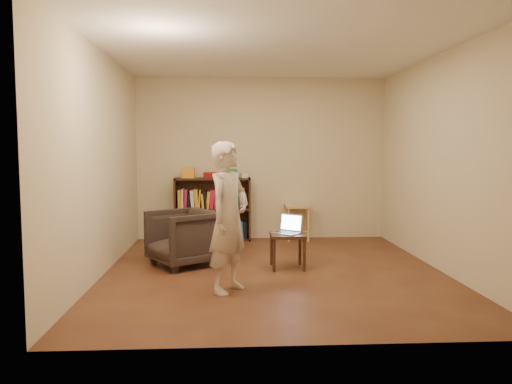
{
  "coord_description": "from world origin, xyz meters",
  "views": [
    {
      "loc": [
        -0.54,
        -5.83,
        1.47
      ],
      "look_at": [
        -0.19,
        0.35,
        0.92
      ],
      "focal_mm": 35.0,
      "sensor_mm": 36.0,
      "label": 1
    }
  ],
  "objects": [
    {
      "name": "stool",
      "position": [
        0.56,
        2.03,
        0.46
      ],
      "size": [
        0.39,
        0.39,
        0.57
      ],
      "color": "tan",
      "rests_on": "floor"
    },
    {
      "name": "laptop",
      "position": [
        0.19,
        0.2,
        0.48
      ],
      "size": [
        0.4,
        0.39,
        0.23
      ],
      "rotation": [
        0.0,
        0.0,
        -0.67
      ],
      "color": "silver",
      "rests_on": "side_table"
    },
    {
      "name": "wall_right",
      "position": [
        2.0,
        0.0,
        1.3
      ],
      "size": [
        0.0,
        4.5,
        4.5
      ],
      "primitive_type": "plane",
      "rotation": [
        1.57,
        0.0,
        -1.57
      ],
      "color": "beige",
      "rests_on": "floor"
    },
    {
      "name": "ceiling",
      "position": [
        0.0,
        0.0,
        2.6
      ],
      "size": [
        4.5,
        4.5,
        0.0
      ],
      "primitive_type": "plane",
      "color": "white",
      "rests_on": "wall_back"
    },
    {
      "name": "box_green",
      "position": [
        -0.47,
        2.08,
        1.07
      ],
      "size": [
        0.15,
        0.15,
        0.14
      ],
      "primitive_type": "cube",
      "rotation": [
        0.0,
        0.0,
        0.06
      ],
      "color": "#1F773A",
      "rests_on": "bookshelf"
    },
    {
      "name": "person",
      "position": [
        -0.54,
        -0.79,
        0.77
      ],
      "size": [
        0.62,
        0.67,
        1.54
      ],
      "primitive_type": "imported",
      "rotation": [
        0.0,
        0.0,
        0.98
      ],
      "color": "beige",
      "rests_on": "floor"
    },
    {
      "name": "box_yellow",
      "position": [
        -1.17,
        2.08,
        1.08
      ],
      "size": [
        0.2,
        0.15,
        0.16
      ],
      "primitive_type": "cube",
      "rotation": [
        0.0,
        0.0,
        -0.06
      ],
      "color": "orange",
      "rests_on": "bookshelf"
    },
    {
      "name": "bookshelf",
      "position": [
        -0.79,
        2.09,
        0.44
      ],
      "size": [
        1.2,
        0.3,
        1.0
      ],
      "color": "black",
      "rests_on": "floor"
    },
    {
      "name": "side_table",
      "position": [
        0.18,
        0.17,
        0.36
      ],
      "size": [
        0.42,
        0.42,
        0.43
      ],
      "color": "black",
      "rests_on": "floor"
    },
    {
      "name": "wall_left",
      "position": [
        -2.0,
        0.0,
        1.3
      ],
      "size": [
        0.0,
        4.5,
        4.5
      ],
      "primitive_type": "plane",
      "rotation": [
        1.57,
        0.0,
        1.57
      ],
      "color": "beige",
      "rests_on": "floor"
    },
    {
      "name": "wall_back",
      "position": [
        0.0,
        2.25,
        1.3
      ],
      "size": [
        4.0,
        0.0,
        4.0
      ],
      "primitive_type": "plane",
      "rotation": [
        1.57,
        0.0,
        0.0
      ],
      "color": "beige",
      "rests_on": "floor"
    },
    {
      "name": "armchair",
      "position": [
        -1.1,
        0.39,
        0.35
      ],
      "size": [
        1.05,
        1.05,
        0.7
      ],
      "primitive_type": "imported",
      "rotation": [
        0.0,
        0.0,
        -0.99
      ],
      "color": "#332A22",
      "rests_on": "floor"
    },
    {
      "name": "floor",
      "position": [
        0.0,
        0.0,
        0.0
      ],
      "size": [
        4.5,
        4.5,
        0.0
      ],
      "primitive_type": "plane",
      "color": "#482117",
      "rests_on": "ground"
    },
    {
      "name": "box_white",
      "position": [
        -0.29,
        2.08,
        1.04
      ],
      "size": [
        0.11,
        0.11,
        0.07
      ],
      "primitive_type": "cube",
      "rotation": [
        0.0,
        0.0,
        0.19
      ],
      "color": "silver",
      "rests_on": "bookshelf"
    },
    {
      "name": "red_cloth",
      "position": [
        -0.79,
        2.07,
        1.04
      ],
      "size": [
        0.27,
        0.2,
        0.09
      ],
      "primitive_type": "cube",
      "rotation": [
        0.0,
        0.0,
        -0.04
      ],
      "color": "maroon",
      "rests_on": "bookshelf"
    }
  ]
}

